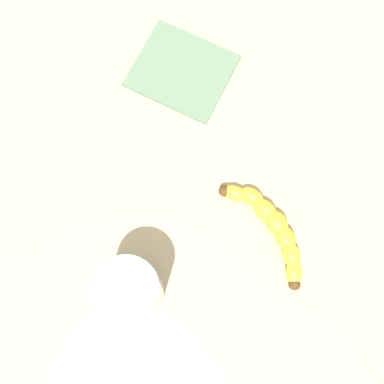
% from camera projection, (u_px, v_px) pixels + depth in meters
% --- Properties ---
extents(wooden_tabletop, '(1.20, 1.20, 0.03)m').
position_uv_depth(wooden_tabletop, '(245.00, 200.00, 0.75)').
color(wooden_tabletop, '#C7B184').
rests_on(wooden_tabletop, ground).
extents(banana, '(0.15, 0.14, 0.03)m').
position_uv_depth(banana, '(271.00, 226.00, 0.71)').
color(banana, yellow).
rests_on(banana, wooden_tabletop).
extents(smoothie_glass, '(0.09, 0.09, 0.11)m').
position_uv_depth(smoothie_glass, '(131.00, 290.00, 0.65)').
color(smoothie_glass, silver).
rests_on(smoothie_glass, wooden_tabletop).
extents(folded_napkin, '(0.19, 0.17, 0.01)m').
position_uv_depth(folded_napkin, '(182.00, 71.00, 0.78)').
color(folded_napkin, slate).
rests_on(folded_napkin, wooden_tabletop).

